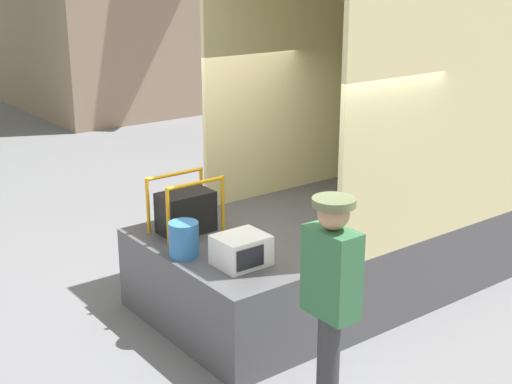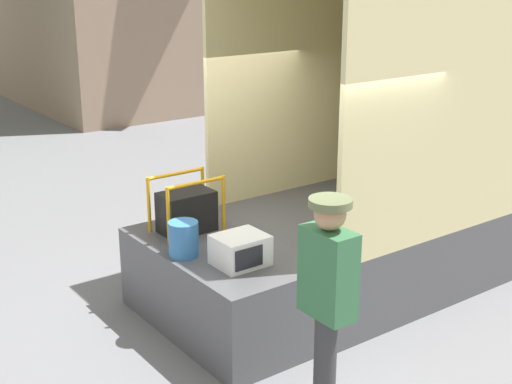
% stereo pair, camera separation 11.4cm
% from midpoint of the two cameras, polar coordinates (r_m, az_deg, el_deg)
% --- Properties ---
extents(ground_plane, '(160.00, 160.00, 0.00)m').
position_cam_midpoint_polar(ground_plane, '(7.52, 1.12, -9.44)').
color(ground_plane, slate).
extents(box_truck, '(6.86, 2.18, 3.41)m').
position_cam_midpoint_polar(box_truck, '(9.95, 19.77, 2.48)').
color(box_truck, navy).
rests_on(box_truck, ground).
extents(tailgate_deck, '(1.11, 2.07, 0.85)m').
position_cam_midpoint_polar(tailgate_deck, '(7.04, -2.49, -7.60)').
color(tailgate_deck, '#4C4C51').
rests_on(tailgate_deck, ground).
extents(microwave, '(0.46, 0.40, 0.28)m').
position_cam_midpoint_polar(microwave, '(6.43, -0.74, -4.67)').
color(microwave, white).
rests_on(microwave, tailgate_deck).
extents(portable_generator, '(0.67, 0.43, 0.58)m').
position_cam_midpoint_polar(portable_generator, '(7.22, -5.01, -1.47)').
color(portable_generator, black).
rests_on(portable_generator, tailgate_deck).
extents(orange_bucket, '(0.28, 0.28, 0.33)m').
position_cam_midpoint_polar(orange_bucket, '(6.64, -5.33, -3.75)').
color(orange_bucket, '#3370B2').
rests_on(orange_bucket, tailgate_deck).
extents(worker_person, '(0.33, 0.44, 1.82)m').
position_cam_midpoint_polar(worker_person, '(5.45, 6.36, -7.42)').
color(worker_person, '#38383D').
rests_on(worker_person, ground).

